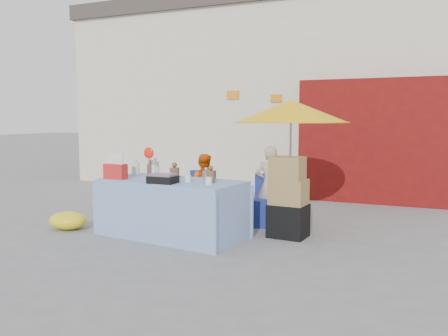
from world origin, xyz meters
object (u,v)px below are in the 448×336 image
at_px(vendor_orange, 203,186).
at_px(box_stack, 288,200).
at_px(market_table, 171,207).
at_px(chair_right, 267,211).
at_px(chair_left, 200,205).
at_px(vendor_beige, 270,185).
at_px(umbrella, 291,112).

distance_m(vendor_orange, box_stack, 1.91).
relative_size(market_table, vendor_orange, 2.04).
bearing_deg(chair_right, vendor_orange, 163.01).
xyz_separation_m(chair_left, vendor_beige, (1.25, 0.13, 0.41)).
bearing_deg(chair_right, market_table, -142.26).
distance_m(market_table, umbrella, 2.54).
bearing_deg(vendor_beige, chair_left, -4.71).
height_order(vendor_orange, umbrella, umbrella).
bearing_deg(market_table, chair_left, 104.15).
bearing_deg(vendor_orange, chair_left, 77.90).
xyz_separation_m(chair_left, umbrella, (1.55, 0.28, 1.64)).
height_order(chair_left, chair_right, same).
relative_size(chair_left, box_stack, 0.70).
bearing_deg(market_table, vendor_beige, 58.86).
distance_m(market_table, chair_right, 1.68).
relative_size(vendor_beige, umbrella, 0.63).
bearing_deg(market_table, umbrella, 54.99).
height_order(chair_left, vendor_orange, vendor_orange).
bearing_deg(umbrella, chair_right, -136.80).
relative_size(chair_right, vendor_orange, 0.74).
distance_m(vendor_beige, umbrella, 1.27).
height_order(market_table, vendor_beige, market_table).
height_order(chair_left, vendor_beige, vendor_beige).
bearing_deg(umbrella, market_table, -132.50).
relative_size(chair_right, box_stack, 0.70).
relative_size(umbrella, box_stack, 1.72).
relative_size(chair_right, umbrella, 0.41).
bearing_deg(chair_left, chair_right, -10.84).
bearing_deg(chair_left, vendor_beige, -4.71).
bearing_deg(vendor_orange, box_stack, 147.12).
relative_size(chair_left, vendor_orange, 0.74).
relative_size(chair_right, vendor_beige, 0.64).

